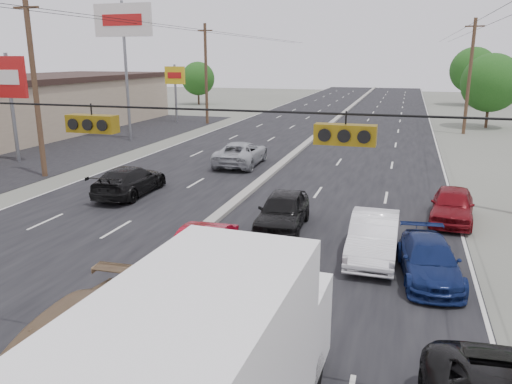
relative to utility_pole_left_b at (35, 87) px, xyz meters
The scene contains 23 objects.
ground 20.18m from the utility_pole_left_b, 50.19° to the right, with size 200.00×200.00×0.00m, color #606356.
road_surface 20.18m from the utility_pole_left_b, 50.19° to the left, with size 20.00×160.00×0.02m, color black.
center_median 20.16m from the utility_pole_left_b, 50.19° to the left, with size 0.50×160.00×0.20m, color gray.
parking_lot 12.10m from the utility_pole_left_b, 114.23° to the left, with size 10.00×42.00×0.02m, color black.
utility_pole_left_b is the anchor object (origin of this frame).
utility_pole_left_c 25.00m from the utility_pole_left_b, 90.00° to the left, with size 1.60×0.30×10.00m.
utility_pole_right_c 35.36m from the utility_pole_left_b, 45.00° to the left, with size 1.60×0.30×10.00m.
traffic_signals 20.45m from the utility_pole_left_b, 47.18° to the right, with size 25.00×0.30×0.54m.
pole_sign_mid 5.41m from the utility_pole_left_b, 146.31° to the left, with size 2.60×0.25×7.00m.
pole_sign_billboard 13.68m from the utility_pole_left_b, 98.75° to the left, with size 5.00×0.25×11.00m.
pole_sign_far 25.25m from the utility_pole_left_b, 97.97° to the left, with size 2.20×0.25×6.00m.
tree_left_far 46.01m from the utility_pole_left_b, 101.92° to the left, with size 4.80×4.80×6.12m.
tree_right_mid 40.70m from the utility_pole_left_b, 47.49° to the left, with size 5.60×5.60×7.14m.
tree_right_far 61.95m from the utility_pole_left_b, 62.61° to the left, with size 6.40×6.40×8.16m.
box_truck 24.60m from the utility_pole_left_b, 44.64° to the right, with size 2.76×7.20×3.60m.
tan_sedan 21.88m from the utility_pole_left_b, 49.65° to the right, with size 2.45×6.04×1.75m, color #7D6244.
red_sedan 17.54m from the utility_pole_left_b, 35.01° to the right, with size 1.44×4.12×1.36m, color #AC0A1E.
queue_car_a 16.85m from the utility_pole_left_b, 17.77° to the right, with size 1.78×4.42×1.51m, color black.
queue_car_b 20.87m from the utility_pole_left_b, 19.79° to the right, with size 1.59×4.55×1.50m, color white.
queue_car_d 22.98m from the utility_pole_left_b, 21.34° to the right, with size 1.70×4.19×1.22m, color #101D50.
queue_car_e 22.62m from the utility_pole_left_b, ahead, with size 1.68×4.18×1.42m, color maroon.
oncoming_near 8.46m from the utility_pole_left_b, 17.32° to the right, with size 2.05×5.04×1.46m, color black.
oncoming_far 12.57m from the utility_pole_left_b, 32.22° to the left, with size 2.51×5.45×1.51m, color #A4A8AC.
Camera 1 is at (7.49, -8.56, 6.73)m, focal length 35.00 mm.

